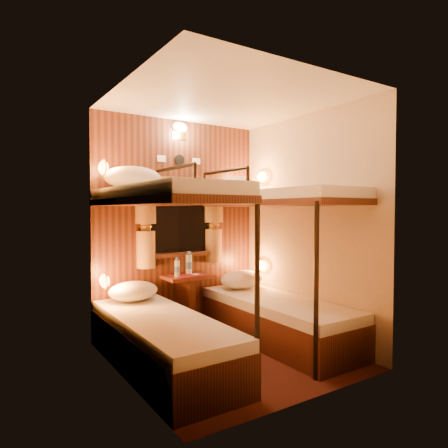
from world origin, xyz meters
TOP-DOWN VIEW (x-y plane):
  - floor at (0.00, 0.00)m, footprint 2.10×2.10m
  - ceiling at (0.00, 0.00)m, footprint 2.10×2.10m
  - wall_back at (0.00, 1.05)m, footprint 2.40×0.00m
  - wall_front at (0.00, -1.05)m, footprint 2.40×0.00m
  - wall_left at (-1.00, 0.00)m, footprint 0.00×2.40m
  - wall_right at (1.00, 0.00)m, footprint 0.00×2.40m
  - back_panel at (0.00, 1.04)m, footprint 2.00×0.03m
  - bunk_left at (-0.65, 0.07)m, footprint 0.72×1.90m
  - bunk_right at (0.65, 0.07)m, footprint 0.72×1.90m
  - window at (0.00, 1.00)m, footprint 1.00×0.12m
  - curtains at (0.00, 0.97)m, footprint 1.10×0.22m
  - back_fixtures at (0.00, 1.00)m, footprint 0.54×0.09m
  - reading_lamps at (-0.00, 0.70)m, footprint 2.00×0.20m
  - table at (0.00, 0.85)m, footprint 0.50×0.34m
  - bottle_left at (-0.14, 0.80)m, footprint 0.06×0.06m
  - bottle_right at (0.06, 0.90)m, footprint 0.07×0.07m
  - sachet_a at (0.09, 0.79)m, footprint 0.09×0.08m
  - sachet_b at (0.10, 0.83)m, footprint 0.08×0.06m
  - pillow_lower_left at (-0.65, 0.77)m, footprint 0.51×0.36m
  - pillow_lower_right at (0.65, 0.70)m, footprint 0.54×0.38m
  - pillow_upper_left at (-0.65, 0.75)m, footprint 0.58×0.42m
  - pillow_upper_right at (0.65, 0.73)m, footprint 0.48×0.35m

SIDE VIEW (x-z plane):
  - floor at x=0.00m, z-range 0.00..0.00m
  - table at x=0.00m, z-range 0.09..0.74m
  - pillow_lower_left at x=-0.65m, z-range 0.46..0.66m
  - bunk_left at x=-0.65m, z-range -0.35..1.47m
  - bunk_right at x=0.65m, z-range -0.35..1.47m
  - pillow_lower_right at x=0.65m, z-range 0.46..0.67m
  - sachet_a at x=0.09m, z-range 0.65..0.66m
  - sachet_b at x=0.10m, z-range 0.65..0.66m
  - bottle_left at x=-0.14m, z-range 0.64..0.85m
  - bottle_right at x=0.06m, z-range 0.63..0.89m
  - window at x=0.00m, z-range 0.79..1.58m
  - wall_back at x=0.00m, z-range 0.00..2.40m
  - wall_front at x=0.00m, z-range 0.00..2.40m
  - wall_left at x=-1.00m, z-range 0.00..2.40m
  - wall_right at x=1.00m, z-range 0.00..2.40m
  - back_panel at x=0.00m, z-range 0.00..2.40m
  - reading_lamps at x=0.00m, z-range 0.62..1.86m
  - curtains at x=0.00m, z-range 0.76..1.76m
  - pillow_upper_right at x=0.65m, z-range 1.59..1.78m
  - pillow_upper_left at x=-0.65m, z-range 1.59..1.82m
  - back_fixtures at x=0.00m, z-range 2.00..2.49m
  - ceiling at x=0.00m, z-range 2.40..2.40m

